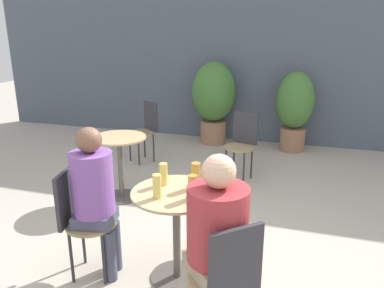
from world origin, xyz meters
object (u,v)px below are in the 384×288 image
(beer_glass_1, at_px, (164,174))
(beer_glass_2, at_px, (157,186))
(bistro_chair_0, at_px, (79,214))
(beer_glass_0, at_px, (196,175))
(cafe_table_far, at_px, (120,156))
(cafe_table_near, at_px, (176,217))
(seated_person_1, at_px, (216,234))
(beer_glass_3, at_px, (193,187))
(bistro_chair_1, at_px, (228,275))
(bistro_chair_2, at_px, (146,126))
(potted_plant_1, at_px, (295,107))
(potted_plant_0, at_px, (214,97))
(bistro_chair_3, at_px, (242,139))
(seated_person_0, at_px, (95,191))

(beer_glass_1, distance_m, beer_glass_2, 0.24)
(bistro_chair_0, relative_size, beer_glass_0, 4.45)
(cafe_table_far, xyz_separation_m, beer_glass_1, (0.97, -1.11, 0.32))
(cafe_table_near, height_order, seated_person_1, seated_person_1)
(beer_glass_3, bearing_deg, seated_person_1, -55.50)
(bistro_chair_0, xyz_separation_m, bistro_chair_1, (1.25, -0.40, 0.00))
(bistro_chair_0, distance_m, bistro_chair_2, 2.74)
(beer_glass_0, height_order, potted_plant_1, potted_plant_1)
(cafe_table_far, xyz_separation_m, potted_plant_0, (0.48, 2.46, 0.30))
(cafe_table_near, relative_size, cafe_table_far, 1.00)
(bistro_chair_1, distance_m, beer_glass_2, 0.80)
(bistro_chair_1, bearing_deg, beer_glass_2, -77.33)
(cafe_table_far, height_order, beer_glass_0, beer_glass_0)
(bistro_chair_1, height_order, bistro_chair_3, same)
(bistro_chair_0, height_order, bistro_chair_1, same)
(beer_glass_3, xyz_separation_m, potted_plant_0, (-0.77, 3.75, -0.02))
(seated_person_1, bearing_deg, bistro_chair_1, 90.00)
(cafe_table_far, distance_m, beer_glass_1, 1.51)
(cafe_table_near, height_order, beer_glass_2, beer_glass_2)
(seated_person_1, bearing_deg, potted_plant_1, -136.24)
(bistro_chair_3, bearing_deg, bistro_chair_0, -95.90)
(bistro_chair_0, distance_m, bistro_chair_1, 1.31)
(seated_person_0, xyz_separation_m, beer_glass_0, (0.72, 0.25, 0.11))
(bistro_chair_1, height_order, beer_glass_1, beer_glass_1)
(seated_person_0, distance_m, beer_glass_0, 0.77)
(bistro_chair_0, distance_m, beer_glass_1, 0.72)
(potted_plant_1, bearing_deg, bistro_chair_3, -112.75)
(beer_glass_2, bearing_deg, potted_plant_0, 97.86)
(beer_glass_3, bearing_deg, beer_glass_1, 148.98)
(bistro_chair_2, distance_m, potted_plant_0, 1.40)
(bistro_chair_3, bearing_deg, seated_person_0, -93.10)
(beer_glass_3, bearing_deg, potted_plant_1, 81.44)
(cafe_table_far, bearing_deg, cafe_table_near, -47.61)
(bistro_chair_2, height_order, seated_person_0, seated_person_0)
(bistro_chair_3, height_order, beer_glass_0, beer_glass_0)
(bistro_chair_0, height_order, seated_person_0, seated_person_0)
(bistro_chair_2, bearing_deg, beer_glass_3, -25.40)
(seated_person_1, distance_m, potted_plant_0, 4.26)
(beer_glass_1, bearing_deg, bistro_chair_3, 83.19)
(bistro_chair_0, relative_size, beer_glass_3, 4.99)
(beer_glass_0, distance_m, beer_glass_2, 0.33)
(beer_glass_3, relative_size, potted_plant_0, 0.13)
(cafe_table_far, bearing_deg, potted_plant_0, 78.88)
(seated_person_0, xyz_separation_m, potted_plant_1, (1.31, 3.77, -0.00))
(bistro_chair_3, bearing_deg, potted_plant_1, 81.17)
(bistro_chair_0, xyz_separation_m, beer_glass_2, (0.65, 0.02, 0.30))
(bistro_chair_2, height_order, seated_person_1, seated_person_1)
(bistro_chair_1, height_order, bistro_chair_2, same)
(bistro_chair_1, distance_m, bistro_chair_3, 2.82)
(beer_glass_3, height_order, potted_plant_1, potted_plant_1)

